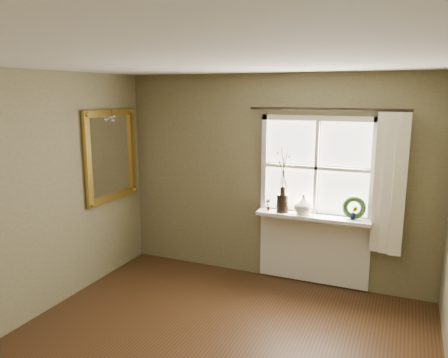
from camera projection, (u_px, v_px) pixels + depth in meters
ceiling at (187, 61)px, 3.21m from camera, size 4.50×4.50×0.00m
wall_back at (274, 178)px, 5.54m from camera, size 4.00×0.10×2.60m
wall_left at (3, 204)px, 4.25m from camera, size 0.10×4.50×2.60m
window_frame at (316, 168)px, 5.23m from camera, size 1.36×0.06×1.24m
window_sill at (313, 217)px, 5.25m from camera, size 1.36×0.26×0.04m
window_apron at (313, 248)px, 5.43m from camera, size 1.36×0.04×0.88m
dark_jug at (283, 203)px, 5.36m from camera, size 0.17×0.17×0.22m
cream_vase at (303, 204)px, 5.26m from camera, size 0.27×0.27×0.24m
wreath at (354, 210)px, 5.08m from camera, size 0.29×0.17×0.28m
potted_plant_left at (268, 205)px, 5.44m from camera, size 0.09×0.08×0.15m
potted_plant_right at (354, 213)px, 5.04m from camera, size 0.10×0.09×0.16m
curtain at (390, 184)px, 4.84m from camera, size 0.36×0.12×1.59m
curtain_rod at (327, 109)px, 5.00m from camera, size 1.84×0.03×0.03m
gilt_mirror at (111, 155)px, 5.60m from camera, size 0.10×0.98×1.17m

